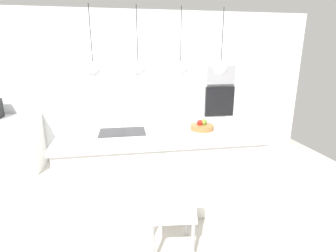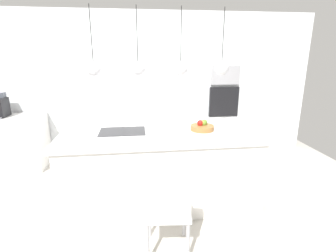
{
  "view_description": "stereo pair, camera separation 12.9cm",
  "coord_description": "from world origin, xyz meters",
  "px_view_note": "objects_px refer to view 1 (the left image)",
  "views": [
    {
      "loc": [
        -0.42,
        -3.05,
        1.88
      ],
      "look_at": [
        0.1,
        0.0,
        1.01
      ],
      "focal_mm": 27.4,
      "sensor_mm": 36.0,
      "label": 1
    },
    {
      "loc": [
        -0.29,
        -3.07,
        1.88
      ],
      "look_at": [
        0.1,
        0.0,
        1.01
      ],
      "focal_mm": 27.4,
      "sensor_mm": 36.0,
      "label": 2
    }
  ],
  "objects_px": {
    "microwave": "(221,75)",
    "chair_near": "(172,208)",
    "fruit_bowl": "(202,126)",
    "oven": "(219,101)"
  },
  "relations": [
    {
      "from": "microwave",
      "to": "chair_near",
      "type": "distance_m",
      "value": 3.11
    },
    {
      "from": "chair_near",
      "to": "fruit_bowl",
      "type": "bearing_deg",
      "value": 59.41
    },
    {
      "from": "fruit_bowl",
      "to": "microwave",
      "type": "bearing_deg",
      "value": 62.84
    },
    {
      "from": "oven",
      "to": "chair_near",
      "type": "bearing_deg",
      "value": -118.44
    },
    {
      "from": "fruit_bowl",
      "to": "chair_near",
      "type": "height_order",
      "value": "fruit_bowl"
    },
    {
      "from": "fruit_bowl",
      "to": "oven",
      "type": "bearing_deg",
      "value": 62.84
    },
    {
      "from": "fruit_bowl",
      "to": "oven",
      "type": "height_order",
      "value": "oven"
    },
    {
      "from": "fruit_bowl",
      "to": "microwave",
      "type": "xyz_separation_m",
      "value": [
        0.84,
        1.64,
        0.5
      ]
    },
    {
      "from": "oven",
      "to": "chair_near",
      "type": "distance_m",
      "value": 2.98
    },
    {
      "from": "microwave",
      "to": "chair_near",
      "type": "xyz_separation_m",
      "value": [
        -1.4,
        -2.59,
        -0.99
      ]
    }
  ]
}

